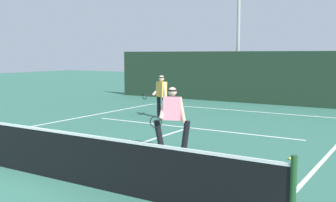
{
  "coord_description": "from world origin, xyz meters",
  "views": [
    {
      "loc": [
        6.49,
        -5.44,
        2.47
      ],
      "look_at": [
        -0.2,
        5.32,
        1.0
      ],
      "focal_mm": 43.2,
      "sensor_mm": 36.0,
      "label": 1
    }
  ],
  "objects_px": {
    "light_pole": "(239,17)",
    "player_far": "(161,95)",
    "player_near": "(172,117)",
    "tennis_ball": "(290,159)"
  },
  "relations": [
    {
      "from": "light_pole",
      "to": "player_far",
      "type": "bearing_deg",
      "value": -90.47
    },
    {
      "from": "player_far",
      "to": "player_near",
      "type": "bearing_deg",
      "value": 149.46
    },
    {
      "from": "tennis_ball",
      "to": "light_pole",
      "type": "relative_size",
      "value": 0.01
    },
    {
      "from": "tennis_ball",
      "to": "player_near",
      "type": "bearing_deg",
      "value": -161.52
    },
    {
      "from": "light_pole",
      "to": "tennis_ball",
      "type": "bearing_deg",
      "value": -62.25
    },
    {
      "from": "tennis_ball",
      "to": "light_pole",
      "type": "distance_m",
      "value": 13.42
    },
    {
      "from": "player_far",
      "to": "light_pole",
      "type": "height_order",
      "value": "light_pole"
    },
    {
      "from": "player_near",
      "to": "tennis_ball",
      "type": "distance_m",
      "value": 2.98
    },
    {
      "from": "tennis_ball",
      "to": "player_far",
      "type": "bearing_deg",
      "value": 148.4
    },
    {
      "from": "player_near",
      "to": "light_pole",
      "type": "xyz_separation_m",
      "value": [
        -3.2,
        12.11,
        3.54
      ]
    }
  ]
}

